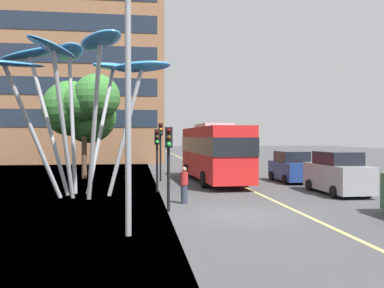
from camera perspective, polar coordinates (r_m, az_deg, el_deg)
The scene contains 12 objects.
ground at distance 15.60m, azimuth 4.37°, elevation -9.93°, with size 120.00×240.00×0.10m.
red_bus at distance 26.59m, azimuth 2.99°, elevation -0.87°, with size 3.00×10.77×3.76m.
leaf_sculpture at distance 21.52m, azimuth -15.49°, elevation 10.15°, with size 9.39×9.26×7.96m.
traffic_light_kerb_near at distance 15.88m, azimuth -3.25°, elevation -0.88°, with size 0.28×0.42×3.28m.
traffic_light_kerb_far at distance 21.75m, azimuth -4.84°, elevation -0.35°, with size 0.28×0.42×3.31m.
traffic_light_island_mid at distance 27.05m, azimuth -4.37°, elevation 0.64°, with size 0.28×0.42×3.81m.
car_parked_mid at distance 22.34m, azimuth 19.44°, elevation -3.91°, with size 1.96×4.50×2.16m.
car_parked_far at distance 27.39m, azimuth 13.60°, elevation -3.18°, with size 2.01×4.05×1.99m.
street_lamp at distance 12.45m, azimuth -7.57°, elevation 12.96°, with size 1.43×0.44×8.82m.
tree_pavement_near at distance 30.13m, azimuth -14.84°, elevation 4.75°, with size 5.49×5.24×7.23m.
pedestrian at distance 17.98m, azimuth -1.09°, elevation -5.73°, with size 0.34×0.34×1.61m.
backdrop_building at distance 52.76m, azimuth -18.53°, elevation 8.81°, with size 25.65×13.04×20.32m.
Camera 1 is at (-3.87, -14.98, 2.89)m, focal length 38.56 mm.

